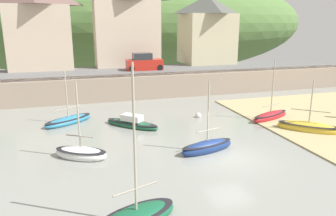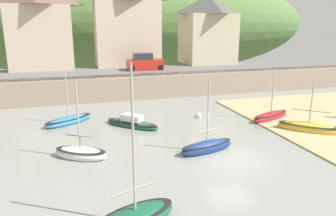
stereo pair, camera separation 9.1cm
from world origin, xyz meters
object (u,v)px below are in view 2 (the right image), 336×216
object	(u,v)px
rowboat_small_beached	(309,128)
mooring_buoy	(198,116)
waterfront_building_left	(40,26)
fishing_boat_green	(271,116)
dinghy_open_wooden	(81,153)
waterfront_building_centre	(127,25)
parked_car_near_slipway	(145,63)
waterfront_building_right	(207,29)
sailboat_tall_mast	(207,147)
sailboat_white_hull	(132,123)
sailboat_far_left	(69,120)

from	to	relation	value
rowboat_small_beached	mooring_buoy	size ratio (longest dim) A/B	8.19
waterfront_building_left	fishing_boat_green	xyz separation A→B (m)	(18.37, -19.19, -7.07)
dinghy_open_wooden	rowboat_small_beached	world-z (taller)	dinghy_open_wooden
waterfront_building_centre	mooring_buoy	bearing A→B (deg)	-80.18
parked_car_near_slipway	waterfront_building_right	bearing A→B (deg)	25.18
sailboat_tall_mast	fishing_boat_green	bearing A→B (deg)	17.63
waterfront_building_left	mooring_buoy	bearing A→B (deg)	-52.42
waterfront_building_right	sailboat_white_hull	size ratio (longest dim) A/B	2.17
waterfront_building_centre	waterfront_building_right	size ratio (longest dim) A/B	1.12
dinghy_open_wooden	sailboat_tall_mast	distance (m)	7.51
fishing_boat_green	sailboat_white_hull	distance (m)	11.22
waterfront_building_centre	sailboat_white_hull	distance (m)	19.35
dinghy_open_wooden	mooring_buoy	bearing A→B (deg)	62.21
sailboat_tall_mast	parked_car_near_slipway	bearing A→B (deg)	74.41
parked_car_near_slipway	mooring_buoy	distance (m)	12.88
waterfront_building_right	rowboat_small_beached	distance (m)	23.60
waterfront_building_left	waterfront_building_centre	distance (m)	10.07
rowboat_small_beached	sailboat_far_left	bearing A→B (deg)	-160.97
sailboat_white_hull	sailboat_far_left	size ratio (longest dim) A/B	0.94
sailboat_tall_mast	waterfront_building_left	bearing A→B (deg)	99.99
fishing_boat_green	mooring_buoy	xyz separation A→B (m)	(-5.37, 2.30, -0.14)
fishing_boat_green	sailboat_far_left	world-z (taller)	fishing_boat_green
dinghy_open_wooden	sailboat_far_left	xyz separation A→B (m)	(-0.67, 7.22, -0.05)
mooring_buoy	sailboat_white_hull	bearing A→B (deg)	-171.37
waterfront_building_centre	waterfront_building_left	bearing A→B (deg)	180.00
fishing_boat_green	sailboat_white_hull	world-z (taller)	fishing_boat_green
fishing_boat_green	mooring_buoy	bearing A→B (deg)	135.64
rowboat_small_beached	waterfront_building_right	bearing A→B (deg)	128.10
waterfront_building_left	sailboat_far_left	size ratio (longest dim) A/B	2.27
rowboat_small_beached	dinghy_open_wooden	bearing A→B (deg)	-137.39
waterfront_building_left	rowboat_small_beached	distance (m)	30.50
waterfront_building_right	rowboat_small_beached	size ratio (longest dim) A/B	2.17
sailboat_far_left	waterfront_building_centre	bearing A→B (deg)	29.03
dinghy_open_wooden	sailboat_white_hull	distance (m)	6.30
dinghy_open_wooden	sailboat_white_hull	world-z (taller)	dinghy_open_wooden
waterfront_building_left	parked_car_near_slipway	bearing A→B (deg)	-21.87
waterfront_building_centre	parked_car_near_slipway	xyz separation A→B (m)	(1.14, -4.50, -4.20)
sailboat_white_hull	sailboat_far_left	world-z (taller)	sailboat_far_left
waterfront_building_centre	sailboat_white_hull	bearing A→B (deg)	-99.06
sailboat_far_left	sailboat_tall_mast	distance (m)	11.70
parked_car_near_slipway	rowboat_small_beached	bearing A→B (deg)	-65.88
waterfront_building_centre	rowboat_small_beached	size ratio (longest dim) A/B	2.42
sailboat_white_hull	sailboat_tall_mast	bearing A→B (deg)	-15.59
parked_car_near_slipway	sailboat_far_left	bearing A→B (deg)	-127.78
waterfront_building_centre	waterfront_building_right	distance (m)	10.83
waterfront_building_left	fishing_boat_green	size ratio (longest dim) A/B	1.91
rowboat_small_beached	fishing_boat_green	world-z (taller)	fishing_boat_green
waterfront_building_right	sailboat_far_left	size ratio (longest dim) A/B	2.05
waterfront_building_left	rowboat_small_beached	size ratio (longest dim) A/B	2.40
waterfront_building_right	parked_car_near_slipway	bearing A→B (deg)	-155.06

